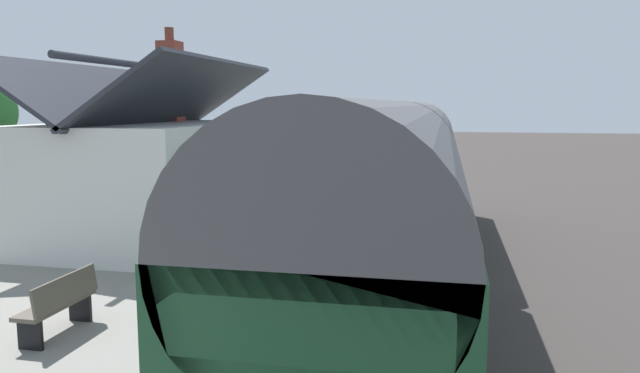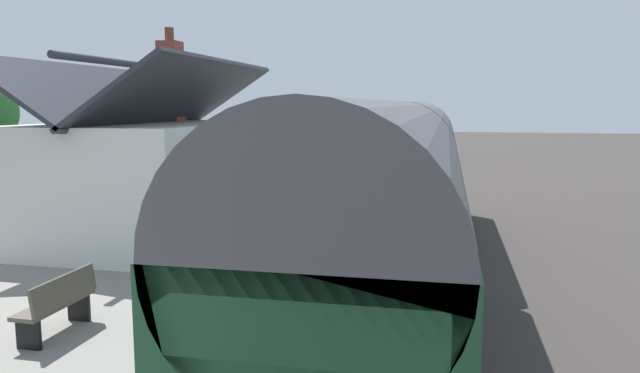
{
  "view_description": "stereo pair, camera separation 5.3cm",
  "coord_description": "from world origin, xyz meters",
  "px_view_note": "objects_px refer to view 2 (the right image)",
  "views": [
    {
      "loc": [
        -14.66,
        -1.91,
        4.25
      ],
      "look_at": [
        1.7,
        1.5,
        1.94
      ],
      "focal_mm": 33.63,
      "sensor_mm": 36.0,
      "label": 1
    },
    {
      "loc": [
        -14.65,
        -1.97,
        4.25
      ],
      "look_at": [
        1.7,
        1.5,
        1.94
      ],
      "focal_mm": 33.63,
      "sensor_mm": 36.0,
      "label": 2
    }
  ],
  "objects_px": {
    "bench_by_lamp": "(280,187)",
    "planter_edge_far": "(225,188)",
    "bench_near_building": "(316,173)",
    "bench_mid_platform": "(302,178)",
    "bench_platform_end": "(58,303)",
    "planter_bench_right": "(294,167)",
    "planter_bench_left": "(333,186)",
    "lamp_post_platform": "(343,127)",
    "train": "(399,191)",
    "station_building": "(145,175)",
    "planter_corner_building": "(264,231)",
    "planter_by_door": "(307,170)"
  },
  "relations": [
    {
      "from": "bench_platform_end",
      "to": "planter_bench_right",
      "type": "distance_m",
      "value": 18.74
    },
    {
      "from": "bench_mid_platform",
      "to": "planter_edge_far",
      "type": "height_order",
      "value": "bench_mid_platform"
    },
    {
      "from": "bench_by_lamp",
      "to": "planter_corner_building",
      "type": "height_order",
      "value": "bench_by_lamp"
    },
    {
      "from": "bench_near_building",
      "to": "bench_platform_end",
      "type": "xyz_separation_m",
      "value": [
        -16.71,
        0.13,
        0.0
      ]
    },
    {
      "from": "bench_mid_platform",
      "to": "planter_bench_left",
      "type": "relative_size",
      "value": 1.49
    },
    {
      "from": "train",
      "to": "station_building",
      "type": "height_order",
      "value": "station_building"
    },
    {
      "from": "bench_by_lamp",
      "to": "planter_bench_right",
      "type": "xyz_separation_m",
      "value": [
        6.37,
        1.16,
        0.01
      ]
    },
    {
      "from": "planter_by_door",
      "to": "station_building",
      "type": "bearing_deg",
      "value": 173.82
    },
    {
      "from": "train",
      "to": "planter_by_door",
      "type": "bearing_deg",
      "value": 23.19
    },
    {
      "from": "station_building",
      "to": "bench_near_building",
      "type": "height_order",
      "value": "station_building"
    },
    {
      "from": "bench_platform_end",
      "to": "planter_bench_left",
      "type": "xyz_separation_m",
      "value": [
        14.54,
        -1.27,
        -0.21
      ]
    },
    {
      "from": "bench_platform_end",
      "to": "planter_by_door",
      "type": "relative_size",
      "value": 1.66
    },
    {
      "from": "bench_near_building",
      "to": "bench_platform_end",
      "type": "distance_m",
      "value": 16.71
    },
    {
      "from": "planter_corner_building",
      "to": "bench_mid_platform",
      "type": "bearing_deg",
      "value": 7.96
    },
    {
      "from": "bench_by_lamp",
      "to": "bench_platform_end",
      "type": "bearing_deg",
      "value": -179.2
    },
    {
      "from": "bench_near_building",
      "to": "bench_mid_platform",
      "type": "height_order",
      "value": "same"
    },
    {
      "from": "bench_by_lamp",
      "to": "bench_platform_end",
      "type": "relative_size",
      "value": 1.0
    },
    {
      "from": "planter_edge_far",
      "to": "planter_by_door",
      "type": "height_order",
      "value": "planter_by_door"
    },
    {
      "from": "train",
      "to": "planter_bench_left",
      "type": "bearing_deg",
      "value": 21.51
    },
    {
      "from": "planter_bench_right",
      "to": "planter_corner_building",
      "type": "height_order",
      "value": "planter_bench_right"
    },
    {
      "from": "train",
      "to": "lamp_post_platform",
      "type": "distance_m",
      "value": 8.03
    },
    {
      "from": "planter_bench_left",
      "to": "lamp_post_platform",
      "type": "distance_m",
      "value": 2.28
    },
    {
      "from": "planter_bench_left",
      "to": "planter_bench_right",
      "type": "bearing_deg",
      "value": 32.08
    },
    {
      "from": "train",
      "to": "bench_near_building",
      "type": "relative_size",
      "value": 14.23
    },
    {
      "from": "planter_bench_right",
      "to": "planter_corner_building",
      "type": "xyz_separation_m",
      "value": [
        -12.8,
        -2.6,
        -0.13
      ]
    },
    {
      "from": "train",
      "to": "bench_mid_platform",
      "type": "xyz_separation_m",
      "value": [
        8.06,
        4.32,
        -0.8
      ]
    },
    {
      "from": "station_building",
      "to": "lamp_post_platform",
      "type": "xyz_separation_m",
      "value": [
        7.93,
        -3.67,
        0.94
      ]
    },
    {
      "from": "station_building",
      "to": "bench_by_lamp",
      "type": "bearing_deg",
      "value": -16.65
    },
    {
      "from": "train",
      "to": "bench_mid_platform",
      "type": "distance_m",
      "value": 9.18
    },
    {
      "from": "bench_by_lamp",
      "to": "bench_platform_end",
      "type": "xyz_separation_m",
      "value": [
        -12.33,
        -0.17,
        0.0
      ]
    },
    {
      "from": "train",
      "to": "planter_by_door",
      "type": "distance_m",
      "value": 12.72
    },
    {
      "from": "bench_platform_end",
      "to": "planter_bench_right",
      "type": "bearing_deg",
      "value": 4.08
    },
    {
      "from": "lamp_post_platform",
      "to": "bench_mid_platform",
      "type": "bearing_deg",
      "value": 71.04
    },
    {
      "from": "station_building",
      "to": "planter_edge_far",
      "type": "relative_size",
      "value": 9.62
    },
    {
      "from": "bench_near_building",
      "to": "planter_by_door",
      "type": "height_order",
      "value": "bench_near_building"
    },
    {
      "from": "planter_bench_left",
      "to": "train",
      "type": "bearing_deg",
      "value": -158.49
    },
    {
      "from": "planter_edge_far",
      "to": "lamp_post_platform",
      "type": "relative_size",
      "value": 0.2
    },
    {
      "from": "bench_mid_platform",
      "to": "planter_bench_right",
      "type": "xyz_separation_m",
      "value": [
        3.87,
        1.35,
        0.01
      ]
    },
    {
      "from": "planter_bench_left",
      "to": "planter_corner_building",
      "type": "relative_size",
      "value": 1.35
    },
    {
      "from": "train",
      "to": "bench_platform_end",
      "type": "distance_m",
      "value": 8.07
    },
    {
      "from": "bench_by_lamp",
      "to": "planter_edge_far",
      "type": "relative_size",
      "value": 2.0
    },
    {
      "from": "planter_bench_right",
      "to": "train",
      "type": "bearing_deg",
      "value": -154.59
    },
    {
      "from": "bench_platform_end",
      "to": "planter_bench_right",
      "type": "xyz_separation_m",
      "value": [
        18.7,
        1.33,
        0.01
      ]
    },
    {
      "from": "train",
      "to": "planter_bench_left",
      "type": "distance_m",
      "value": 8.42
    },
    {
      "from": "planter_bench_right",
      "to": "planter_edge_far",
      "type": "height_order",
      "value": "planter_bench_right"
    },
    {
      "from": "bench_mid_platform",
      "to": "planter_edge_far",
      "type": "relative_size",
      "value": 2.0
    },
    {
      "from": "bench_near_building",
      "to": "planter_bench_left",
      "type": "xyz_separation_m",
      "value": [
        -2.16,
        -1.14,
        -0.21
      ]
    },
    {
      "from": "bench_near_building",
      "to": "bench_mid_platform",
      "type": "xyz_separation_m",
      "value": [
        -1.88,
        0.11,
        0.0
      ]
    },
    {
      "from": "lamp_post_platform",
      "to": "planter_bench_right",
      "type": "bearing_deg",
      "value": 34.23
    },
    {
      "from": "planter_edge_far",
      "to": "bench_by_lamp",
      "type": "bearing_deg",
      "value": -104.6
    }
  ]
}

